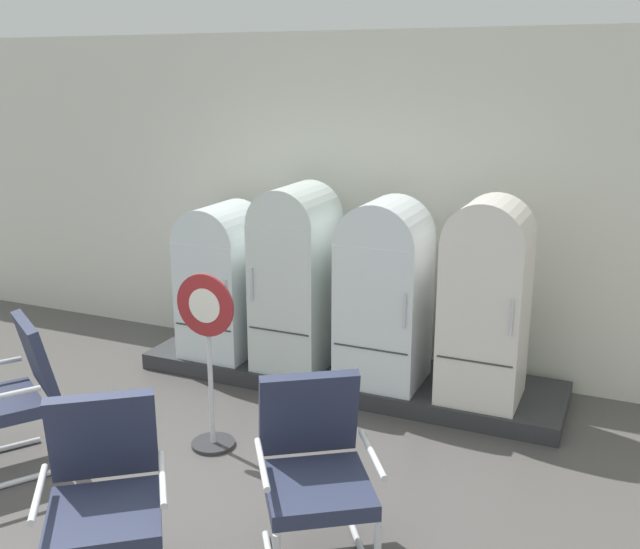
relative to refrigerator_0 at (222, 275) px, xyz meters
The scene contains 10 objects.
back_wall 1.54m from the refrigerator_0, 31.18° to the left, with size 11.76×0.12×3.01m.
display_plinth 1.45m from the refrigerator_0, ahead, with size 3.71×0.95×0.15m, color #2D2E31.
refrigerator_0 is the anchor object (origin of this frame).
refrigerator_1 0.75m from the refrigerator_0, ahead, with size 0.60×0.71×1.60m.
refrigerator_2 1.56m from the refrigerator_0, ahead, with size 0.67×0.65×1.54m.
refrigerator_3 2.39m from the refrigerator_0, ahead, with size 0.62×0.63×1.61m.
armchair_left 2.21m from the refrigerator_0, 100.45° to the right, with size 0.86×0.90×1.05m.
armchair_right 2.93m from the refrigerator_0, 49.12° to the right, with size 0.86×0.90×1.05m.
armchair_center 3.08m from the refrigerator_0, 70.52° to the right, with size 0.87×0.90×1.05m.
sign_stand 1.57m from the refrigerator_0, 62.67° to the right, with size 0.45×0.32×1.32m.
Camera 1 is at (2.20, -2.57, 2.67)m, focal length 41.19 mm.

